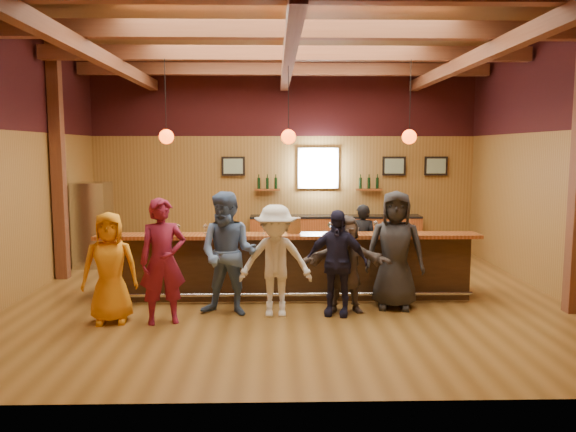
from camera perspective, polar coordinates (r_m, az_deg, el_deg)
The scene contains 27 objects.
room at distance 9.40m, azimuth 0.04°, elevation 11.18°, with size 9.04×9.00×4.52m.
bar_counter at distance 9.67m, azimuth 0.12°, elevation -4.99°, with size 6.30×1.07×1.11m.
back_bar_cabinet at distance 13.26m, azimuth 4.83°, elevation -1.98°, with size 4.00×0.52×0.95m.
window at distance 13.30m, azimuth 3.08°, elevation 4.87°, with size 0.95×0.09×0.95m.
framed_pictures at distance 13.39m, azimuth 6.80°, elevation 5.06°, with size 5.35×0.05×0.45m.
wine_shelves at distance 13.26m, azimuth 3.09°, elevation 3.01°, with size 3.00×0.18×0.30m.
pendant_lights at distance 9.31m, azimuth 0.05°, elevation 8.10°, with size 4.24×0.24×1.37m.
stainless_fridge at distance 12.62m, azimuth -19.22°, elevation -0.84°, with size 0.70×0.70×1.80m, color silver.
customer_orange at distance 8.49m, azimuth -17.64°, elevation -5.02°, with size 0.79×0.51×1.61m, color orange.
customer_redvest at distance 8.24m, azimuth -12.60°, elevation -4.50°, with size 0.66×0.43×1.81m, color maroon.
customer_denim at distance 8.49m, azimuth -6.09°, elevation -3.84°, with size 0.91×0.71×1.87m, color #4D699A.
customer_white at distance 8.40m, azimuth -1.27°, elevation -4.57°, with size 1.09×0.62×1.68m, color silver.
customer_navy at distance 8.49m, azimuth 4.94°, elevation -4.74°, with size 0.94×0.39×1.60m, color #1A1933.
customer_brown at distance 8.68m, azimuth 5.88°, elevation -4.85°, with size 1.39×0.44×1.50m, color #5A4D48.
customer_dark at distance 8.95m, azimuth 10.83°, elevation -3.41°, with size 0.91×0.59×1.86m, color #262528.
bartender at distance 10.73m, azimuth 7.57°, elevation -2.71°, with size 0.54×0.35×1.47m, color black.
ice_bucket at distance 9.35m, azimuth 0.58°, elevation -0.95°, with size 0.23×0.23×0.25m, color olive.
bottle_a at distance 9.40m, azimuth 4.63°, elevation -0.94°, with size 0.07×0.07×0.32m.
bottle_b at distance 9.42m, azimuth 5.02°, elevation -0.78°, with size 0.08×0.08×0.38m.
glass_a at distance 9.59m, azimuth -16.81°, elevation -1.02°, with size 0.08×0.08×0.18m.
glass_b at distance 9.26m, azimuth -11.13°, elevation -1.12°, with size 0.08×0.08×0.18m.
glass_c at distance 9.35m, azimuth -8.40°, elevation -1.09°, with size 0.07×0.07×0.16m.
glass_d at distance 9.20m, azimuth -7.23°, elevation -1.18°, with size 0.07×0.07×0.16m.
glass_e at distance 9.24m, azimuth -2.47°, elevation -1.07°, with size 0.08×0.08×0.17m.
glass_f at distance 9.23m, azimuth 4.32°, elevation -0.99°, with size 0.09×0.09×0.19m.
glass_g at distance 9.46m, azimuth 8.92°, elevation -0.84°, with size 0.09×0.09×0.20m.
glass_h at distance 9.43m, azimuth 12.11°, elevation -0.96°, with size 0.09×0.09×0.19m.
Camera 1 is at (-0.23, -9.31, 2.50)m, focal length 35.00 mm.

